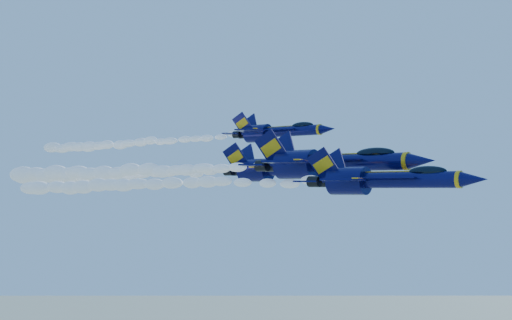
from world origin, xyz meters
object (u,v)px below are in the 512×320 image
Objects in this scene: jet_lead at (382,179)px; jet_fourth at (277,132)px; jet_second at (330,162)px; jet_third at (280,169)px.

jet_lead is 0.98× the size of jet_fourth.
jet_lead is at bearing -34.69° from jet_second.
jet_fourth is (-29.51, 25.83, 7.31)m from jet_lead.
jet_third is at bearing 145.25° from jet_second.
jet_lead is 11.17m from jet_second.
jet_second is (-9.05, 6.27, 1.89)m from jet_lead.
jet_third is at bearing -53.16° from jet_fourth.
jet_lead is 39.89m from jet_fourth.
jet_fourth reaches higher than jet_third.
jet_fourth is at bearing 138.81° from jet_lead.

